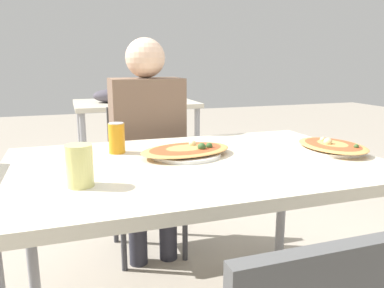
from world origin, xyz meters
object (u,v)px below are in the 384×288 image
(dining_table, at_px, (196,177))
(person_seated, at_px, (148,134))
(pizza_second, at_px, (332,146))
(soda_can, at_px, (117,138))
(pizza_main, at_px, (186,151))
(drink_glass, at_px, (80,166))
(chair_far_seated, at_px, (145,170))

(dining_table, distance_m, person_seated, 0.67)
(dining_table, xyz_separation_m, person_seated, (-0.04, 0.67, 0.05))
(pizza_second, bearing_deg, person_seated, 132.27)
(dining_table, distance_m, soda_can, 0.37)
(person_seated, xyz_separation_m, pizza_main, (0.03, -0.58, 0.03))
(soda_can, distance_m, drink_glass, 0.42)
(person_seated, distance_m, drink_glass, 0.92)
(soda_can, bearing_deg, dining_table, -39.91)
(pizza_main, height_order, soda_can, soda_can)
(dining_table, bearing_deg, soda_can, 140.09)
(pizza_main, bearing_deg, person_seated, 93.22)
(dining_table, distance_m, chair_far_seated, 0.80)
(dining_table, relative_size, pizza_main, 3.33)
(dining_table, height_order, pizza_main, pizza_main)
(dining_table, xyz_separation_m, pizza_second, (0.60, -0.03, 0.08))
(soda_can, bearing_deg, pizza_main, -28.08)
(dining_table, relative_size, pizza_second, 3.98)
(chair_far_seated, relative_size, drink_glass, 6.54)
(pizza_main, distance_m, drink_glass, 0.49)
(pizza_second, bearing_deg, pizza_main, 168.86)
(person_seated, xyz_separation_m, pizza_second, (0.64, -0.70, 0.03))
(pizza_main, xyz_separation_m, soda_can, (-0.25, 0.14, 0.04))
(dining_table, distance_m, drink_glass, 0.48)
(chair_far_seated, height_order, drink_glass, drink_glass)
(chair_far_seated, height_order, soda_can, soda_can)
(pizza_second, bearing_deg, soda_can, 163.48)
(pizza_main, height_order, pizza_second, pizza_second)
(chair_far_seated, bearing_deg, soda_can, 68.25)
(person_seated, distance_m, soda_can, 0.50)
(drink_glass, distance_m, pizza_second, 1.03)
(person_seated, relative_size, pizza_main, 2.90)
(drink_glass, bearing_deg, person_seated, 65.40)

